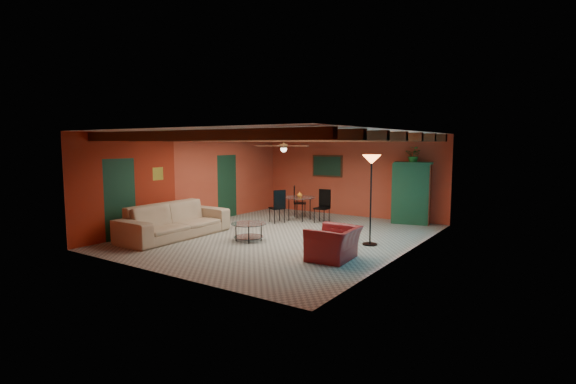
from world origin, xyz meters
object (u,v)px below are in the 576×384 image
Objects in this scene: sofa at (175,220)px; coffee_table at (249,232)px; floor_lamp at (371,200)px; potted_plant at (414,155)px; dining_table at (300,204)px; vase at (300,185)px; armoire at (413,194)px; armchair at (334,243)px.

sofa is 2.01m from coffee_table.
sofa is 1.38× the size of floor_lamp.
potted_plant is (2.62, 4.64, 1.84)m from coffee_table.
potted_plant is (3.13, 1.47, 1.56)m from dining_table.
potted_plant is (4.48, 5.37, 1.63)m from sofa.
vase is at bearing -154.80° from potted_plant.
potted_plant reaches higher than floor_lamp.
vase is at bearing -166.76° from armoire.
armchair is 5.05m from armoire.
potted_plant is (0.02, 5.02, 1.73)m from armchair.
vase is (-3.10, 3.55, 0.77)m from armchair.
armoire is 10.49× the size of vase.
sofa reaches higher than coffee_table.
floor_lamp is (0.09, 1.67, 0.74)m from armchair.
coffee_table is 1.70× the size of potted_plant.
armchair is 1.83m from floor_lamp.
dining_table reaches higher than armchair.
vase reaches higher than coffee_table.
coffee_table is 5.37m from armoire.
armchair is at bearing -48.81° from vase.
armchair is at bearing -90.27° from potted_plant.
coffee_table is 3.11m from floor_lamp.
potted_plant is at bearing 175.64° from armchair.
dining_table is at bearing 0.00° from vase.
floor_lamp is at bearing -100.76° from armoire.
potted_plant is at bearing 0.00° from armoire.
armoire is at bearing 91.20° from floor_lamp.
dining_table is 1.09× the size of armoire.
coffee_table is at bearing -69.39° from sofa.
vase reaches higher than sofa.
armoire is at bearing 60.51° from coffee_table.
dining_table is (-0.50, 3.17, 0.29)m from coffee_table.
potted_plant reaches higher than vase.
armoire reaches higher than coffee_table.
sofa is at bearing -156.09° from floor_lamp.
armoire is (4.48, 5.37, 0.47)m from sofa.
floor_lamp reaches higher than coffee_table.
armoire is at bearing 0.00° from potted_plant.
floor_lamp is (3.20, -1.88, 0.57)m from dining_table.
potted_plant is (0.00, 0.00, 1.17)m from armoire.
armoire is at bearing 175.64° from armchair.
coffee_table is at bearing -80.96° from vase.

